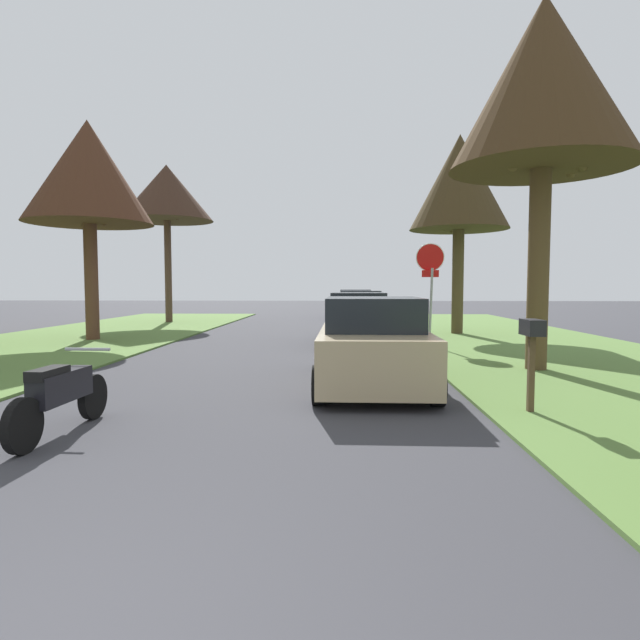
# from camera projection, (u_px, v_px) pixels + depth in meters

# --- Properties ---
(stop_sign_far) EXTENTS (0.81, 0.51, 2.95)m
(stop_sign_far) POSITION_uv_depth(u_px,v_px,m) (430.00, 272.00, 14.84)
(stop_sign_far) COLOR #9EA0A5
(stop_sign_far) RESTS_ON grass_verge_right
(street_tree_right_mid_a) EXTENTS (3.67, 3.67, 7.54)m
(street_tree_right_mid_a) POSITION_uv_depth(u_px,v_px,m) (543.00, 85.00, 10.41)
(street_tree_right_mid_a) COLOR brown
(street_tree_right_mid_a) RESTS_ON grass_verge_right
(street_tree_right_mid_b) EXTENTS (3.53, 3.53, 7.13)m
(street_tree_right_mid_b) POSITION_uv_depth(u_px,v_px,m) (459.00, 184.00, 18.57)
(street_tree_right_mid_b) COLOR #4B3F25
(street_tree_right_mid_b) RESTS_ON grass_verge_right
(street_tree_left_mid_b) EXTENTS (3.96, 3.96, 6.97)m
(street_tree_left_mid_b) POSITION_uv_depth(u_px,v_px,m) (88.00, 173.00, 16.44)
(street_tree_left_mid_b) COLOR brown
(street_tree_left_mid_b) RESTS_ON grass_verge_left
(street_tree_left_far) EXTENTS (4.33, 4.33, 7.44)m
(street_tree_left_far) POSITION_uv_depth(u_px,v_px,m) (167.00, 194.00, 24.50)
(street_tree_left_far) COLOR #493428
(street_tree_left_far) RESTS_ON grass_verge_left
(parked_sedan_tan) EXTENTS (1.98, 4.42, 1.57)m
(parked_sedan_tan) POSITION_uv_depth(u_px,v_px,m) (372.00, 345.00, 9.25)
(parked_sedan_tan) COLOR tan
(parked_sedan_tan) RESTS_ON ground
(parked_sedan_black) EXTENTS (1.98, 4.42, 1.57)m
(parked_sedan_black) POSITION_uv_depth(u_px,v_px,m) (358.00, 320.00, 15.80)
(parked_sedan_black) COLOR black
(parked_sedan_black) RESTS_ON ground
(parked_sedan_white) EXTENTS (1.98, 4.42, 1.57)m
(parked_sedan_white) POSITION_uv_depth(u_px,v_px,m) (360.00, 311.00, 21.69)
(parked_sedan_white) COLOR white
(parked_sedan_white) RESTS_ON ground
(parked_sedan_navy) EXTENTS (1.98, 4.42, 1.57)m
(parked_sedan_navy) POSITION_uv_depth(u_px,v_px,m) (355.00, 305.00, 28.43)
(parked_sedan_navy) COLOR navy
(parked_sedan_navy) RESTS_ON ground
(parked_motorcycle) EXTENTS (0.60, 2.05, 0.97)m
(parked_motorcycle) POSITION_uv_depth(u_px,v_px,m) (61.00, 395.00, 6.16)
(parked_motorcycle) COLOR black
(parked_motorcycle) RESTS_ON ground
(curbside_mailbox) EXTENTS (0.22, 0.44, 1.27)m
(curbside_mailbox) POSITION_uv_depth(u_px,v_px,m) (532.00, 339.00, 7.08)
(curbside_mailbox) COLOR brown
(curbside_mailbox) RESTS_ON grass_verge_right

